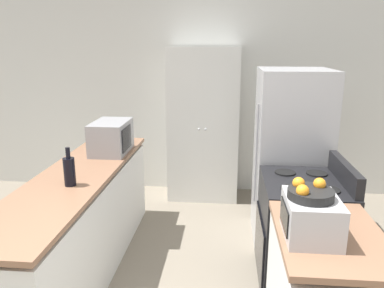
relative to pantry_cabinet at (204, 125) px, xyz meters
name	(u,v)px	position (x,y,z in m)	size (l,w,h in m)	color
wall_back	(203,95)	(-0.03, 0.30, 0.34)	(7.00, 0.06, 2.60)	silver
counter_left	(80,226)	(-0.95, -1.83, -0.52)	(0.60, 2.54, 0.91)	silver
pantry_cabinet	(204,125)	(0.00, 0.00, 0.00)	(0.88, 0.52, 1.92)	silver
stove	(301,233)	(0.91, -1.83, -0.50)	(0.66, 0.76, 1.07)	black
refrigerator	(290,157)	(0.92, -1.02, -0.10)	(0.69, 0.77, 1.73)	#B7B7BC
microwave	(111,137)	(-0.84, -1.16, 0.11)	(0.33, 0.51, 0.31)	#939399
wine_bottle	(69,171)	(-0.88, -2.08, 0.07)	(0.09, 0.09, 0.30)	black
toaster_oven	(311,217)	(0.76, -2.71, 0.07)	(0.29, 0.36, 0.23)	#B2B2B7
fruit_bowl	(310,192)	(0.74, -2.71, 0.21)	(0.25, 0.25, 0.10)	black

